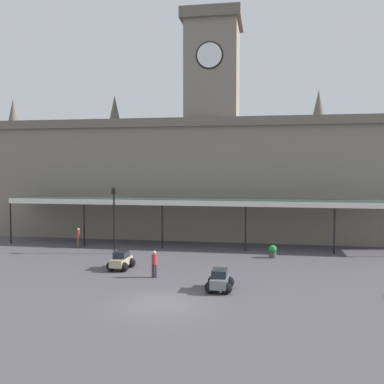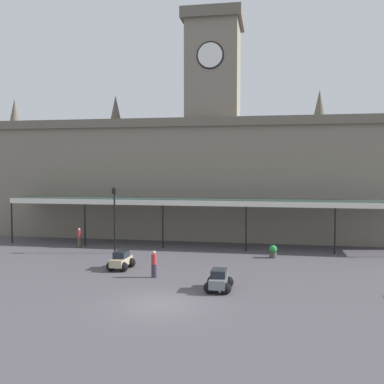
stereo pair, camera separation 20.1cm
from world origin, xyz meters
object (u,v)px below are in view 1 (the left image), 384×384
at_px(car_grey_sedan, 220,281).
at_px(planter_near_kerb, 273,251).
at_px(car_beige_sedan, 121,262).
at_px(pedestrian_crossing_forecourt, 78,237).
at_px(victorian_lamppost, 114,212).
at_px(pedestrian_beside_cars, 154,263).

distance_m(car_grey_sedan, planter_near_kerb, 9.89).
bearing_deg(car_grey_sedan, planter_near_kerb, 72.20).
xyz_separation_m(car_beige_sedan, pedestrian_crossing_forecourt, (-6.14, 6.93, 0.41)).
bearing_deg(pedestrian_crossing_forecourt, planter_near_kerb, -5.13).
bearing_deg(car_grey_sedan, victorian_lamppost, 135.93).
bearing_deg(planter_near_kerb, victorian_lamppost, -178.21).
height_order(pedestrian_crossing_forecourt, victorian_lamppost, victorian_lamppost).
bearing_deg(planter_near_kerb, pedestrian_crossing_forecourt, 174.87).
bearing_deg(car_beige_sedan, pedestrian_beside_cars, -32.97).
xyz_separation_m(pedestrian_beside_cars, planter_near_kerb, (7.30, 7.26, -0.42)).
bearing_deg(car_beige_sedan, victorian_lamppost, 114.25).
bearing_deg(pedestrian_beside_cars, pedestrian_crossing_forecourt, 135.57).
height_order(car_beige_sedan, planter_near_kerb, car_beige_sedan).
bearing_deg(pedestrian_crossing_forecourt, car_grey_sedan, -39.53).
bearing_deg(victorian_lamppost, pedestrian_crossing_forecourt, 154.42).
bearing_deg(pedestrian_crossing_forecourt, car_beige_sedan, -48.48).
relative_size(pedestrian_beside_cars, victorian_lamppost, 0.32).
relative_size(car_grey_sedan, car_beige_sedan, 0.98).
xyz_separation_m(pedestrian_crossing_forecourt, victorian_lamppost, (3.84, -1.84, 2.35)).
xyz_separation_m(car_grey_sedan, pedestrian_crossing_forecourt, (-13.17, 10.87, 0.41)).
bearing_deg(pedestrian_beside_cars, car_grey_sedan, -26.68).
relative_size(car_beige_sedan, pedestrian_beside_cars, 1.26).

